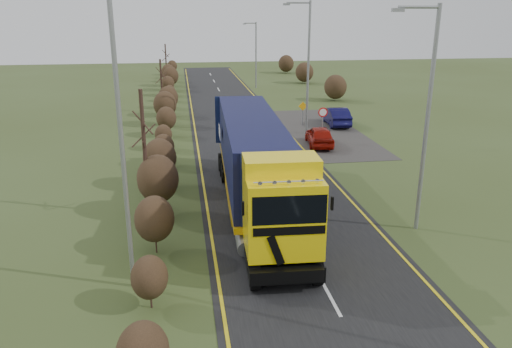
{
  "coord_description": "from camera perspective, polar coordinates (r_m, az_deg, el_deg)",
  "views": [
    {
      "loc": [
        -4.75,
        -18.65,
        9.31
      ],
      "look_at": [
        -1.55,
        2.45,
        2.35
      ],
      "focal_mm": 35.0,
      "sensor_mm": 36.0,
      "label": 1
    }
  ],
  "objects": [
    {
      "name": "road",
      "position": [
        30.5,
        0.75,
        0.31
      ],
      "size": [
        8.0,
        120.0,
        0.02
      ],
      "primitive_type": "cube",
      "color": "black",
      "rests_on": "ground"
    },
    {
      "name": "warning_board",
      "position": [
        43.19,
        5.36,
        7.22
      ],
      "size": [
        0.77,
        0.11,
        2.02
      ],
      "color": "gray",
      "rests_on": "ground"
    },
    {
      "name": "speed_sign",
      "position": [
        37.48,
        7.63,
        6.42
      ],
      "size": [
        0.72,
        0.1,
        2.6
      ],
      "color": "gray",
      "rests_on": "ground"
    },
    {
      "name": "hedgerow",
      "position": [
        27.67,
        -10.87,
        1.6
      ],
      "size": [
        2.24,
        102.04,
        6.05
      ],
      "color": "#2F2115",
      "rests_on": "ground"
    },
    {
      "name": "streetlight_mid",
      "position": [
        39.33,
        5.8,
        12.57
      ],
      "size": [
        2.14,
        0.2,
        10.1
      ],
      "color": "gray",
      "rests_on": "ground"
    },
    {
      "name": "car_red_hatchback",
      "position": [
        36.54,
        7.27,
        4.33
      ],
      "size": [
        2.19,
        4.41,
        1.45
      ],
      "primitive_type": "imported",
      "rotation": [
        0.0,
        0.0,
        3.03
      ],
      "color": "maroon",
      "rests_on": "ground"
    },
    {
      "name": "car_blue_sedan",
      "position": [
        43.56,
        9.15,
        6.53
      ],
      "size": [
        1.92,
        4.77,
        1.54
      ],
      "primitive_type": "imported",
      "rotation": [
        0.0,
        0.0,
        3.08
      ],
      "color": "#0B0A38",
      "rests_on": "ground"
    },
    {
      "name": "ground",
      "position": [
        21.38,
        5.13,
        -7.83
      ],
      "size": [
        160.0,
        160.0,
        0.0
      ],
      "primitive_type": "plane",
      "color": "#37451D",
      "rests_on": "ground"
    },
    {
      "name": "streetlight_far",
      "position": [
        64.26,
        -0.09,
        13.72
      ],
      "size": [
        1.73,
        0.18,
        8.09
      ],
      "color": "gray",
      "rests_on": "ground"
    },
    {
      "name": "lorry",
      "position": [
        23.85,
        -0.1,
        1.58
      ],
      "size": [
        3.23,
        16.17,
        4.48
      ],
      "rotation": [
        0.0,
        0.0,
        -0.04
      ],
      "color": "black",
      "rests_on": "ground"
    },
    {
      "name": "left_pole",
      "position": [
        16.83,
        -15.03,
        2.43
      ],
      "size": [
        0.16,
        0.16,
        9.9
      ],
      "primitive_type": "cylinder",
      "color": "gray",
      "rests_on": "ground"
    },
    {
      "name": "streetlight_near",
      "position": [
        22.16,
        18.79,
        6.76
      ],
      "size": [
        2.04,
        0.19,
        9.64
      ],
      "color": "gray",
      "rests_on": "ground"
    },
    {
      "name": "layby",
      "position": [
        41.32,
        7.43,
        4.91
      ],
      "size": [
        6.0,
        18.0,
        0.02
      ],
      "primitive_type": "cube",
      "color": "#302D2B",
      "rests_on": "ground"
    },
    {
      "name": "lane_markings",
      "position": [
        30.2,
        0.84,
        0.17
      ],
      "size": [
        7.52,
        116.0,
        0.01
      ],
      "color": "yellow",
      "rests_on": "road"
    }
  ]
}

